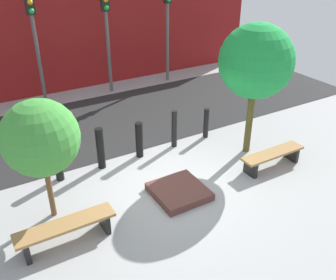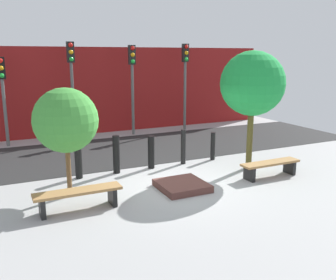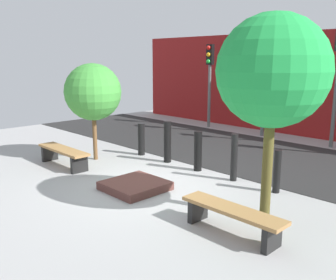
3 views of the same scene
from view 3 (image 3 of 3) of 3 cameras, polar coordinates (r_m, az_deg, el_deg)
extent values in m
plane|color=#9F9F9F|center=(8.23, -2.85, -6.89)|extent=(18.00, 18.00, 0.00)
cube|color=#262626|center=(11.14, 12.75, -2.02)|extent=(18.00, 4.30, 0.01)
cube|color=maroon|center=(14.01, 21.35, 7.85)|extent=(16.20, 0.50, 3.63)
cube|color=black|center=(10.60, -17.58, -1.93)|extent=(0.10, 0.43, 0.40)
cube|color=black|center=(9.30, -13.36, -3.64)|extent=(0.10, 0.43, 0.40)
cube|color=#9E7242|center=(9.89, -15.69, -1.43)|extent=(1.88, 0.43, 0.06)
cube|color=black|center=(6.48, 4.58, -10.58)|extent=(0.10, 0.41, 0.37)
cube|color=black|center=(5.74, 15.54, -14.18)|extent=(0.10, 0.41, 0.37)
cube|color=#9E7242|center=(5.99, 9.76, -10.44)|extent=(1.77, 0.41, 0.06)
cube|color=brown|center=(7.96, -5.03, -6.94)|extent=(1.15, 1.17, 0.17)
cylinder|color=brown|center=(10.30, -11.10, 0.93)|extent=(0.11, 0.11, 1.43)
sphere|color=green|center=(10.14, -11.37, 7.18)|extent=(1.50, 1.50, 1.50)
cylinder|color=#4E461E|center=(6.56, 14.93, -3.16)|extent=(0.17, 0.17, 2.00)
sphere|color=green|center=(6.34, 15.69, 10.11)|extent=(1.85, 1.85, 1.85)
cylinder|color=black|center=(10.67, -4.09, 0.12)|extent=(0.20, 0.20, 0.91)
cylinder|color=black|center=(9.87, -0.09, -0.30)|extent=(0.20, 0.20, 1.10)
cylinder|color=black|center=(9.16, 4.59, -1.71)|extent=(0.20, 0.20, 0.98)
cylinder|color=black|center=(8.50, 10.03, -2.63)|extent=(0.15, 0.15, 1.08)
cylinder|color=black|center=(7.97, 16.28, -4.62)|extent=(0.15, 0.15, 0.90)
cylinder|color=#5D5D5D|center=(15.02, 6.34, 8.10)|extent=(0.12, 0.12, 3.24)
cube|color=black|center=(14.98, 6.45, 12.80)|extent=(0.28, 0.16, 0.78)
sphere|color=red|center=(14.90, 6.21, 13.81)|extent=(0.17, 0.17, 0.17)
sphere|color=orange|center=(14.90, 6.19, 12.81)|extent=(0.17, 0.17, 0.17)
sphere|color=green|center=(14.90, 6.17, 11.81)|extent=(0.17, 0.17, 0.17)
cylinder|color=#545454|center=(13.56, 14.50, 8.53)|extent=(0.12, 0.12, 3.80)
cube|color=black|center=(13.56, 14.86, 14.90)|extent=(0.28, 0.16, 0.78)
sphere|color=red|center=(13.48, 14.68, 16.03)|extent=(0.17, 0.17, 0.17)
sphere|color=orange|center=(13.47, 14.61, 14.93)|extent=(0.17, 0.17, 0.17)
sphere|color=green|center=(13.45, 14.55, 13.82)|extent=(0.17, 0.17, 0.17)
cylinder|color=#575757|center=(12.45, 24.26, 7.30)|extent=(0.12, 0.12, 3.70)
camera|label=1|loc=(9.95, -53.81, 21.89)|focal=40.00mm
camera|label=2|loc=(10.55, -62.89, 9.00)|focal=40.00mm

